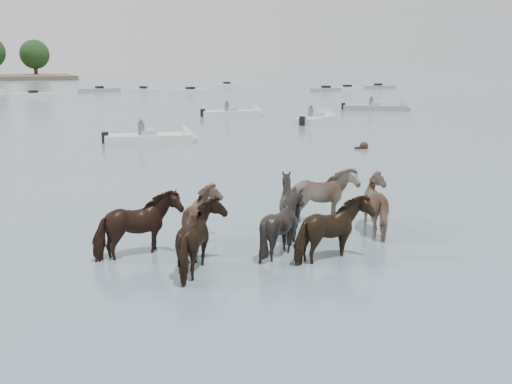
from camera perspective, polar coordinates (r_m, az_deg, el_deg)
name	(u,v)px	position (r m, az deg, el deg)	size (l,w,h in m)	color
ground	(351,248)	(13.92, 9.33, -5.44)	(400.00, 400.00, 0.00)	#4D626F
pony_herd	(274,219)	(13.78, 1.81, -2.68)	(8.07, 4.08, 1.69)	black
swimming_pony	(363,147)	(29.86, 10.50, 4.42)	(0.72, 0.44, 0.44)	black
motorboat_b	(163,139)	(31.91, -9.15, 5.22)	(5.29, 2.63, 1.92)	silver
motorboat_c	(241,113)	(47.08, -1.51, 7.74)	(5.42, 2.35, 1.92)	silver
motorboat_d	(319,119)	(42.76, 6.27, 7.17)	(4.94, 4.32, 1.92)	silver
motorboat_e	(384,108)	(53.93, 12.47, 8.08)	(6.07, 4.44, 1.92)	gray
distant_flotilla	(66,92)	(85.43, -18.22, 9.37)	(102.80, 28.68, 0.93)	silver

